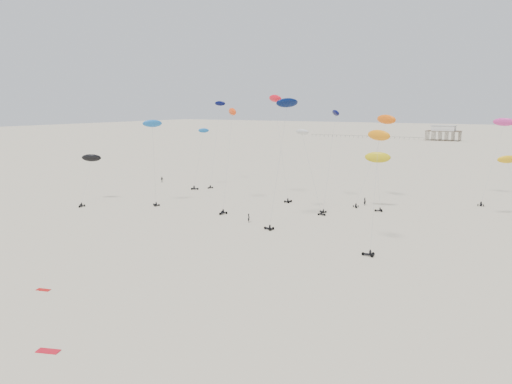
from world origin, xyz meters
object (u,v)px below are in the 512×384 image
Objects in this scene: spectator_0 at (249,222)px; pavilion_main at (443,134)px; rig_0 at (229,143)px; rig_8 at (333,134)px; rig_3 at (90,166)px.

pavilion_main is at bearing -36.99° from spectator_0.
rig_0 is 24.39m from rig_8.
pavilion_main is at bearing -89.67° from rig_0.
rig_0 is 0.95× the size of rig_8.
rig_3 is at bearing -98.30° from pavilion_main.
rig_3 reaches higher than pavilion_main.
rig_0 is 1.90× the size of rig_3.
rig_3 is 44.79m from spectator_0.
rig_8 is at bearing -86.77° from pavilion_main.
rig_8 is at bearing -52.50° from spectator_0.
rig_3 is (-32.11, -11.74, -6.02)m from rig_0.
pavilion_main is 258.38m from spectator_0.
spectator_0 is (6.22, -258.27, -4.22)m from pavilion_main.
rig_0 reaches higher than pavilion_main.
rig_3 is (-37.73, -258.51, 4.38)m from pavilion_main.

